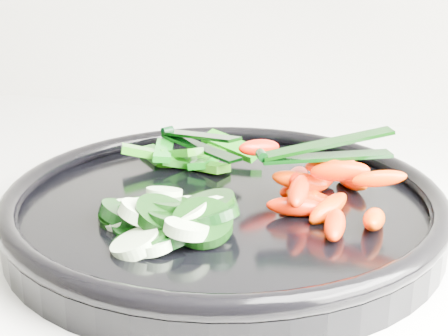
% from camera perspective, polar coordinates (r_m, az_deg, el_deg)
% --- Properties ---
extents(veggie_tray, '(0.42, 0.42, 0.04)m').
position_cam_1_polar(veggie_tray, '(0.54, 0.00, -3.47)').
color(veggie_tray, black).
rests_on(veggie_tray, counter).
extents(cucumber_pile, '(0.13, 0.12, 0.04)m').
position_cam_1_polar(cucumber_pile, '(0.48, -5.87, -4.62)').
color(cucumber_pile, black).
rests_on(cucumber_pile, veggie_tray).
extents(carrot_pile, '(0.15, 0.15, 0.05)m').
position_cam_1_polar(carrot_pile, '(0.52, 8.88, -1.76)').
color(carrot_pile, '#FF5000').
rests_on(carrot_pile, veggie_tray).
extents(pepper_pile, '(0.13, 0.09, 0.04)m').
position_cam_1_polar(pepper_pile, '(0.62, -3.32, 1.11)').
color(pepper_pile, '#0B7410').
rests_on(pepper_pile, veggie_tray).
extents(tong_carrot, '(0.11, 0.07, 0.02)m').
position_cam_1_polar(tong_carrot, '(0.52, 9.03, 1.60)').
color(tong_carrot, black).
rests_on(tong_carrot, carrot_pile).
extents(tong_pepper, '(0.10, 0.07, 0.02)m').
position_cam_1_polar(tong_pepper, '(0.62, -2.48, 2.53)').
color(tong_pepper, black).
rests_on(tong_pepper, pepper_pile).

